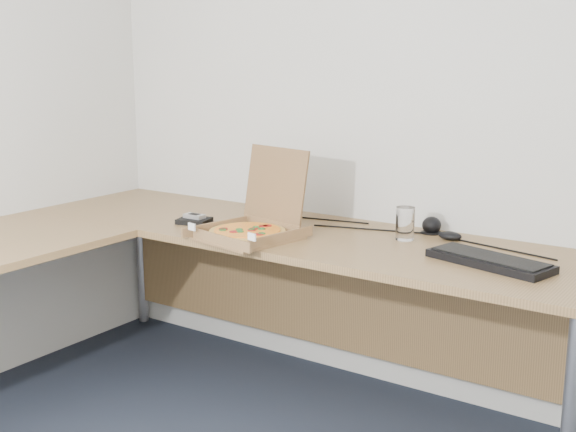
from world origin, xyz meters
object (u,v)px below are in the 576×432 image
Objects in this scene: desk at (165,248)px; drinking_glass at (405,223)px; pizza_box at (251,228)px; keyboard at (490,261)px; wallet at (194,221)px.

drinking_glass is (0.76, 0.55, 0.09)m from desk.
keyboard is (0.92, 0.15, -0.03)m from pizza_box.
desk is at bearing -84.80° from wallet.
pizza_box is (0.25, 0.23, 0.07)m from desk.
drinking_glass is 0.91m from wallet.
drinking_glass reaches higher than keyboard.
pizza_box is 0.90× the size of keyboard.
wallet is at bearing 110.12° from desk.
desk is 19.13× the size of wallet.
pizza_box is at bearing -26.21° from wallet.
pizza_box reaches higher than drinking_glass.
pizza_box is 0.93m from keyboard.
pizza_box is at bearing 42.73° from desk.
keyboard reaches higher than desk.
pizza_box is 0.37m from wallet.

